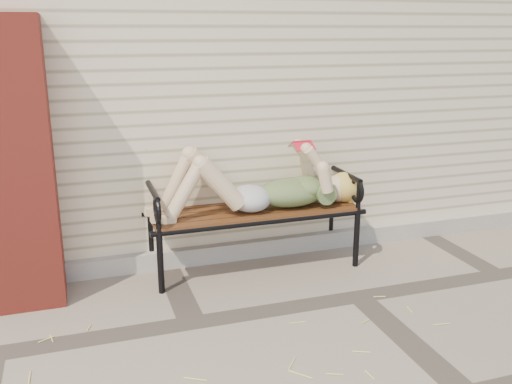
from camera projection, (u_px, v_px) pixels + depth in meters
name	position (u px, v px, depth m)	size (l,w,h in m)	color
ground	(359.00, 297.00, 4.20)	(80.00, 80.00, 0.00)	#77695B
house_wall	(241.00, 65.00, 6.53)	(8.00, 4.00, 3.00)	beige
foundation_strip	(307.00, 242.00, 5.07)	(8.00, 0.10, 0.15)	#AEA79D
brick_pillar	(15.00, 165.00, 3.92)	(0.50, 0.50, 2.00)	maroon
garden_bench	(250.00, 186.00, 4.65)	(1.83, 0.73, 1.19)	black
reading_woman	(257.00, 186.00, 4.51)	(1.73, 0.39, 0.54)	#0A314B
straw_scatter	(258.00, 368.00, 3.31)	(2.92, 1.71, 0.01)	#D7D069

